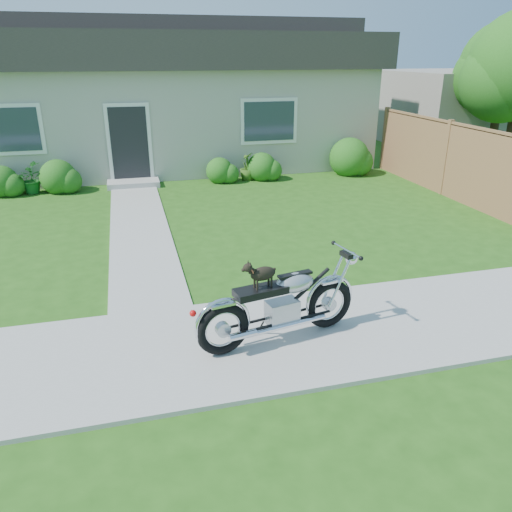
# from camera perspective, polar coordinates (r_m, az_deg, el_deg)

# --- Properties ---
(ground) EXTENTS (80.00, 80.00, 0.00)m
(ground) POSITION_cam_1_polar(r_m,az_deg,el_deg) (6.56, 2.10, -9.30)
(ground) COLOR #235114
(ground) RESTS_ON ground
(sidewalk) EXTENTS (24.00, 2.20, 0.04)m
(sidewalk) POSITION_cam_1_polar(r_m,az_deg,el_deg) (6.55, 2.11, -9.15)
(sidewalk) COLOR #9E9B93
(sidewalk) RESTS_ON ground
(walkway) EXTENTS (1.20, 8.00, 0.03)m
(walkway) POSITION_cam_1_polar(r_m,az_deg,el_deg) (10.90, -13.18, 3.32)
(walkway) COLOR #9E9B93
(walkway) RESTS_ON ground
(house) EXTENTS (12.60, 7.03, 4.50)m
(house) POSITION_cam_1_polar(r_m,az_deg,el_deg) (17.47, -9.71, 17.68)
(house) COLOR #B4B0A2
(house) RESTS_ON ground
(fence) EXTENTS (0.12, 6.62, 1.90)m
(fence) POSITION_cam_1_polar(r_m,az_deg,el_deg) (13.88, 20.92, 10.40)
(fence) COLOR olive
(fence) RESTS_ON ground
(tree_far) EXTENTS (2.94, 2.93, 4.49)m
(tree_far) POSITION_cam_1_polar(r_m,az_deg,el_deg) (19.35, 26.93, 18.30)
(tree_far) COLOR #3D2B1C
(tree_far) RESTS_ON ground
(shrub_row) EXTENTS (10.71, 1.19, 1.19)m
(shrub_row) POSITION_cam_1_polar(r_m,az_deg,el_deg) (14.43, -3.63, 10.09)
(shrub_row) COLOR #235D18
(shrub_row) RESTS_ON ground
(potted_plant_left) EXTENTS (0.87, 0.91, 0.78)m
(potted_plant_left) POSITION_cam_1_polar(r_m,az_deg,el_deg) (14.44, -24.45, 8.04)
(potted_plant_left) COLOR #16561A
(potted_plant_left) RESTS_ON ground
(potted_plant_right) EXTENTS (0.60, 0.60, 0.80)m
(potted_plant_right) POSITION_cam_1_polar(r_m,az_deg,el_deg) (14.62, -1.01, 10.19)
(potted_plant_right) COLOR #345E1A
(potted_plant_right) RESTS_ON ground
(motorcycle_with_dog) EXTENTS (2.21, 0.74, 1.13)m
(motorcycle_with_dog) POSITION_cam_1_polar(r_m,az_deg,el_deg) (6.22, 3.00, -5.46)
(motorcycle_with_dog) COLOR black
(motorcycle_with_dog) RESTS_ON sidewalk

